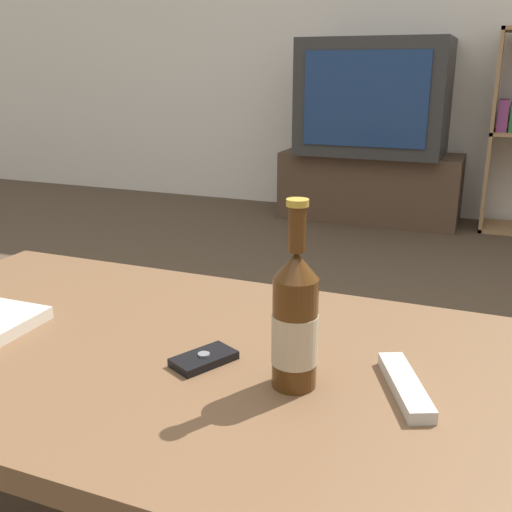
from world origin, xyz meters
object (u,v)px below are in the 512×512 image
Objects in this scene: tv_stand at (370,187)px; beer_bottle at (295,322)px; remote_control at (405,386)px; television at (375,97)px; cell_phone at (204,359)px.

tv_stand is 2.85m from beer_bottle.
remote_control is at bearing -77.48° from tv_stand.
beer_bottle is 1.60× the size of remote_control.
television is 2.83m from remote_control.
beer_bottle is (0.45, -2.79, -0.20)m from television.
cell_phone reaches higher than tv_stand.
beer_bottle reaches higher than remote_control.
television is at bearing 78.34° from remote_control.
remote_control is (0.61, -2.76, 0.23)m from tv_stand.
tv_stand is 5.76× the size of remote_control.
television is at bearing 122.77° from cell_phone.
cell_phone is (0.29, -2.78, -0.30)m from television.
television is at bearing 99.14° from beer_bottle.
tv_stand is 3.60× the size of beer_bottle.
tv_stand is at bearing 99.12° from beer_bottle.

